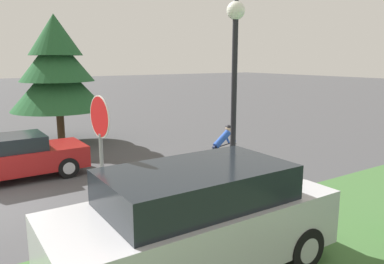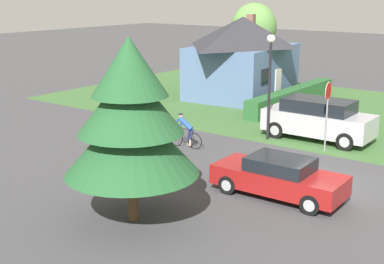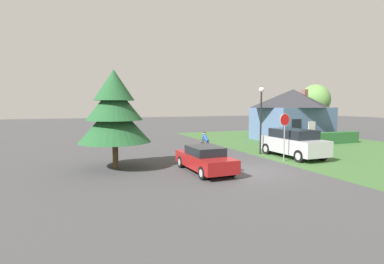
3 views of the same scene
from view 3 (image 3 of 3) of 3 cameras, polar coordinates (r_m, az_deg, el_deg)
The scene contains 11 objects.
ground_plane at distance 16.50m, azimuth 10.29°, elevation -7.46°, with size 140.00×140.00×0.00m, color #424244.
grass_verge_right at distance 26.82m, azimuth 26.62°, elevation -3.02°, with size 16.00×36.00×0.01m, color #3D6633.
cottage_house at distance 32.39m, azimuth 18.58°, elevation 3.33°, with size 8.15×6.06×5.21m.
hedge_row at distance 28.98m, azimuth 22.37°, elevation -1.24°, with size 9.79×0.90×1.05m, color #285B2D.
sedan_left_lane at distance 16.10m, azimuth 2.44°, elevation -5.20°, with size 1.87×4.47×1.38m.
cyclist at distance 22.71m, azimuth 2.64°, elevation -2.02°, with size 0.44×1.74×1.54m.
parked_suv_right at distance 21.63m, azimuth 18.68°, elevation -1.99°, with size 2.11×4.98×1.93m.
stop_sign at distance 19.71m, azimuth 17.22°, elevation 0.88°, with size 0.78×0.09×3.05m.
street_lamp at distance 22.15m, azimuth 13.03°, elevation 4.77°, with size 0.39×0.39×4.94m.
conifer_tall_near at distance 17.22m, azimuth -14.57°, elevation 3.85°, with size 4.00×4.00×5.55m.
deciduous_tree_right at distance 37.20m, azimuth 22.40°, elevation 5.68°, with size 3.33×3.33×5.90m.
Camera 3 is at (-8.53, -13.66, 3.62)m, focal length 28.00 mm.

